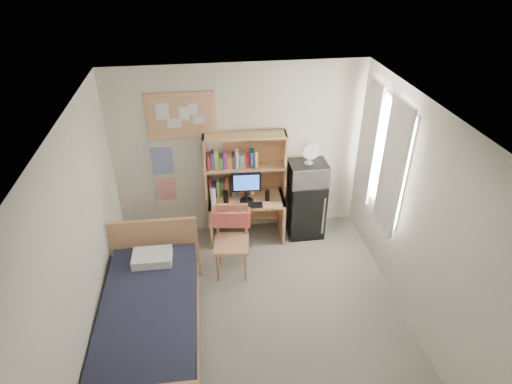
{
  "coord_description": "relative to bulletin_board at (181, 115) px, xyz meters",
  "views": [
    {
      "loc": [
        -0.54,
        -3.45,
        4.06
      ],
      "look_at": [
        0.12,
        1.2,
        1.17
      ],
      "focal_mm": 30.0,
      "sensor_mm": 36.0,
      "label": 1
    }
  ],
  "objects": [
    {
      "name": "curtain_left",
      "position": [
        2.5,
        -1.28,
        -0.32
      ],
      "size": [
        0.04,
        0.55,
        1.7
      ],
      "primitive_type": "cube",
      "color": "white",
      "rests_on": "wall_right"
    },
    {
      "name": "water_bottle",
      "position": [
        0.36,
        -0.36,
        -1.11
      ],
      "size": [
        0.08,
        0.08,
        0.25
      ],
      "primitive_type": "cylinder",
      "rotation": [
        0.0,
        0.0,
        -0.05
      ],
      "color": "white",
      "rests_on": "desk"
    },
    {
      "name": "desk_chair",
      "position": [
        0.55,
        -1.05,
        -1.42
      ],
      "size": [
        0.56,
        0.56,
        0.99
      ],
      "primitive_type": "cube",
      "rotation": [
        0.0,
        0.0,
        -0.13
      ],
      "color": "tan",
      "rests_on": "floor"
    },
    {
      "name": "mini_fridge",
      "position": [
        1.74,
        -0.27,
        -1.47
      ],
      "size": [
        0.53,
        0.53,
        0.9
      ],
      "primitive_type": "cube",
      "rotation": [
        0.0,
        0.0,
        -0.0
      ],
      "color": "black",
      "rests_on": "floor"
    },
    {
      "name": "bulletin_board",
      "position": [
        0.0,
        0.0,
        0.0
      ],
      "size": [
        0.94,
        0.03,
        0.64
      ],
      "primitive_type": "cube",
      "color": "tan",
      "rests_on": "wall_back"
    },
    {
      "name": "hoodie",
      "position": [
        0.57,
        -0.85,
        -1.15
      ],
      "size": [
        0.52,
        0.22,
        0.24
      ],
      "primitive_type": "cube",
      "rotation": [
        0.0,
        0.0,
        -0.13
      ],
      "color": "#E46156",
      "rests_on": "desk_chair"
    },
    {
      "name": "ceiling",
      "position": [
        0.78,
        -2.08,
        0.68
      ],
      "size": [
        3.6,
        4.2,
        0.02
      ],
      "primitive_type": "cube",
      "color": "white",
      "rests_on": "wall_back"
    },
    {
      "name": "keyboard",
      "position": [
        0.83,
        -0.48,
        -1.22
      ],
      "size": [
        0.45,
        0.16,
        0.02
      ],
      "primitive_type": "cube",
      "rotation": [
        0.0,
        0.0,
        -0.05
      ],
      "color": "black",
      "rests_on": "desk"
    },
    {
      "name": "hutch",
      "position": [
        0.85,
        -0.13,
        -0.75
      ],
      "size": [
        1.19,
        0.36,
        0.96
      ],
      "primitive_type": "cube",
      "rotation": [
        0.0,
        0.0,
        -0.05
      ],
      "color": "tan",
      "rests_on": "desk"
    },
    {
      "name": "desk",
      "position": [
        0.84,
        -0.28,
        -1.58
      ],
      "size": [
        1.13,
        0.61,
        0.69
      ],
      "primitive_type": "cube",
      "rotation": [
        0.0,
        0.0,
        -0.05
      ],
      "color": "tan",
      "rests_on": "floor"
    },
    {
      "name": "poster_wave",
      "position": [
        -0.32,
        0.01,
        -0.67
      ],
      "size": [
        0.3,
        0.01,
        0.42
      ],
      "primitive_type": "cube",
      "color": "#27469E",
      "rests_on": "wall_back"
    },
    {
      "name": "wall_left",
      "position": [
        -1.02,
        -2.08,
        -0.62
      ],
      "size": [
        0.04,
        4.2,
        2.6
      ],
      "primitive_type": "cube",
      "color": "silver",
      "rests_on": "floor"
    },
    {
      "name": "wall_back",
      "position": [
        0.78,
        0.02,
        -0.62
      ],
      "size": [
        3.6,
        0.04,
        2.6
      ],
      "primitive_type": "cube",
      "color": "silver",
      "rests_on": "floor"
    },
    {
      "name": "curtain_right",
      "position": [
        2.5,
        -0.48,
        -0.32
      ],
      "size": [
        0.04,
        0.55,
        1.7
      ],
      "primitive_type": "cube",
      "color": "white",
      "rests_on": "wall_right"
    },
    {
      "name": "monitor",
      "position": [
        0.84,
        -0.34,
        -1.01
      ],
      "size": [
        0.42,
        0.05,
        0.44
      ],
      "primitive_type": "cube",
      "rotation": [
        0.0,
        0.0,
        -0.05
      ],
      "color": "black",
      "rests_on": "desk"
    },
    {
      "name": "desk_fan",
      "position": [
        1.74,
        -0.29,
        -0.55
      ],
      "size": [
        0.25,
        0.25,
        0.31
      ],
      "primitive_type": "cylinder",
      "rotation": [
        0.0,
        0.0,
        -0.0
      ],
      "color": "white",
      "rests_on": "microwave"
    },
    {
      "name": "wall_right",
      "position": [
        2.58,
        -2.08,
        -0.62
      ],
      "size": [
        0.04,
        4.2,
        2.6
      ],
      "primitive_type": "cube",
      "color": "silver",
      "rests_on": "floor"
    },
    {
      "name": "microwave",
      "position": [
        1.74,
        -0.29,
        -0.86
      ],
      "size": [
        0.54,
        0.41,
        0.32
      ],
      "primitive_type": "cube",
      "rotation": [
        0.0,
        0.0,
        -0.0
      ],
      "color": "silver",
      "rests_on": "mini_fridge"
    },
    {
      "name": "pillow",
      "position": [
        -0.45,
        -1.38,
        -1.28
      ],
      "size": [
        0.48,
        0.34,
        0.11
      ],
      "primitive_type": "cube",
      "rotation": [
        0.0,
        0.0,
        -0.02
      ],
      "color": "white",
      "rests_on": "bed"
    },
    {
      "name": "floor",
      "position": [
        0.78,
        -2.08,
        -1.93
      ],
      "size": [
        3.6,
        4.2,
        0.02
      ],
      "primitive_type": "cube",
      "color": "gray",
      "rests_on": "ground"
    },
    {
      "name": "speaker_left",
      "position": [
        0.54,
        -0.33,
        -1.14
      ],
      "size": [
        0.08,
        0.08,
        0.18
      ],
      "primitive_type": "cube",
      "rotation": [
        0.0,
        0.0,
        -0.05
      ],
      "color": "black",
      "rests_on": "desk"
    },
    {
      "name": "bed",
      "position": [
        -0.47,
        -2.13,
        -1.63
      ],
      "size": [
        1.11,
        2.15,
        0.59
      ],
      "primitive_type": "cube",
      "rotation": [
        0.0,
        0.0,
        -0.02
      ],
      "color": "black",
      "rests_on": "floor"
    },
    {
      "name": "poster_japan",
      "position": [
        -0.32,
        0.01,
        -1.14
      ],
      "size": [
        0.28,
        0.01,
        0.36
      ],
      "primitive_type": "cube",
      "color": "red",
      "rests_on": "wall_back"
    },
    {
      "name": "speaker_right",
      "position": [
        1.14,
        -0.36,
        -1.15
      ],
      "size": [
        0.07,
        0.07,
        0.16
      ],
      "primitive_type": "cube",
      "rotation": [
        0.0,
        0.0,
        -0.05
      ],
      "color": "black",
      "rests_on": "desk"
    },
    {
      "name": "window_unit",
      "position": [
        2.53,
        -0.88,
        -0.32
      ],
      "size": [
        0.1,
        1.4,
        1.7
      ],
      "primitive_type": "cube",
      "color": "white",
      "rests_on": "wall_right"
    }
  ]
}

